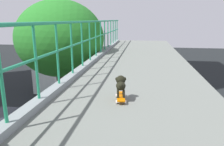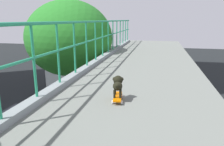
% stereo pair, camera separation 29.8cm
% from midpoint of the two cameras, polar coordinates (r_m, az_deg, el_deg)
% --- Properties ---
extents(car_grey_sixth, '(1.95, 4.50, 1.37)m').
position_cam_midpoint_polar(car_grey_sixth, '(16.48, -27.67, -12.01)').
color(car_grey_sixth, slate).
rests_on(car_grey_sixth, ground).
extents(city_bus, '(2.49, 10.63, 3.26)m').
position_cam_midpoint_polar(city_bus, '(26.47, -13.10, 1.45)').
color(city_bus, white).
rests_on(city_bus, ground).
extents(roadside_tree_mid, '(3.71, 3.71, 8.28)m').
position_cam_midpoint_polar(roadside_tree_mid, '(9.54, -14.40, 8.03)').
color(roadside_tree_mid, '#563025').
rests_on(roadside_tree_mid, ground).
extents(toy_skateboard, '(0.22, 0.48, 0.09)m').
position_cam_midpoint_polar(toy_skateboard, '(3.68, 0.02, -6.39)').
color(toy_skateboard, orange).
rests_on(toy_skateboard, overpass_deck).
extents(small_dog, '(0.20, 0.36, 0.33)m').
position_cam_midpoint_polar(small_dog, '(3.64, 0.01, -2.86)').
color(small_dog, black).
rests_on(small_dog, toy_skateboard).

